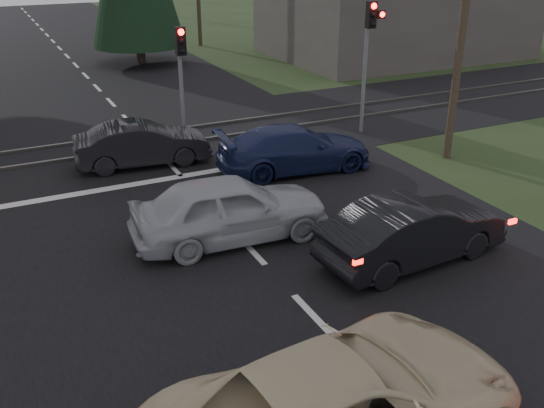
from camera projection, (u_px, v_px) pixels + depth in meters
ground at (313, 316)px, 11.86m from camera, size 120.00×120.00×0.00m
road at (164, 158)px, 20.05m from camera, size 14.00×100.00×0.01m
rail_corridor at (148, 141)px, 21.69m from camera, size 120.00×8.00×0.01m
stop_line at (181, 176)px, 18.57m from camera, size 13.00×0.35×0.00m
rail_near at (154, 147)px, 21.01m from camera, size 120.00×0.12×0.10m
rail_far at (142, 134)px, 22.32m from camera, size 120.00×0.12×0.10m
traffic_signal_right at (370, 42)px, 21.27m from camera, size 0.68×0.48×4.70m
traffic_signal_center at (181, 67)px, 19.85m from camera, size 0.32×0.48×4.10m
utility_pole_near at (465, 9)px, 18.23m from camera, size 1.80×0.26×9.00m
building_right at (394, 20)px, 36.25m from camera, size 14.00×10.00×4.00m
cream_coupe at (342, 403)px, 8.57m from camera, size 5.82×3.03×1.57m
dark_hatchback at (413, 231)px, 13.59m from camera, size 4.59×1.89×1.48m
silver_car at (230, 209)px, 14.51m from camera, size 4.87×2.22×1.62m
blue_sedan at (295, 149)px, 18.81m from camera, size 5.05×2.47×1.41m
dark_car_far at (142, 144)px, 19.25m from camera, size 4.33×1.89×1.38m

